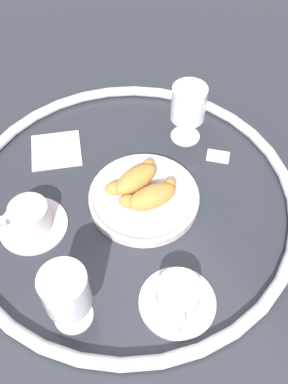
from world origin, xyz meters
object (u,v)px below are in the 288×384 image
Objects in this scene: juice_glass_right at (189,105)px; croissant_small at (135,179)px; coffee_cup_near at (178,297)px; coffee_cup_far at (30,219)px; croissant_large at (152,196)px; folded_napkin at (56,150)px; juice_glass_left at (66,292)px; pastry_plate at (144,197)px; sugar_packet at (218,156)px.

croissant_small is at bearing -157.77° from juice_glass_right.
coffee_cup_near and coffee_cup_far have the same top height.
croissant_large reaches higher than folded_napkin.
juice_glass_right is at bearing 5.61° from coffee_cup_far.
juice_glass_left and juice_glass_right have the same top height.
pastry_plate is 0.25m from folded_napkin.
croissant_large is 1.00× the size of croissant_small.
croissant_small reaches higher than folded_napkin.
coffee_cup_far is 0.21m from folded_napkin.
croissant_small reaches higher than coffee_cup_far.
croissant_large is 0.27m from juice_glass_left.
folded_napkin is at bearing 111.97° from pastry_plate.
juice_glass_left reaches higher than sugar_packet.
pastry_plate is at bearing -16.93° from coffee_cup_far.
coffee_cup_far is (-0.22, 0.04, -0.02)m from croissant_small.
coffee_cup_near is at bearing -108.01° from pastry_plate.
croissant_small reaches higher than coffee_cup_near.
sugar_packet is (0.42, -0.05, -0.02)m from coffee_cup_far.
juice_glass_right is (0.18, 0.08, 0.05)m from croissant_small.
sugar_packet is (0.20, 0.04, -0.04)m from croissant_large.
pastry_plate reaches higher than folded_napkin.
juice_glass_right is at bearing 149.80° from sugar_packet.
folded_napkin is at bearing -170.20° from sugar_packet.
folded_napkin is at bearing 114.48° from croissant_small.
coffee_cup_near is 0.42m from juice_glass_right.
pastry_plate is 1.62× the size of juice_glass_right.
sugar_packet is at bearing -4.66° from croissant_small.
juice_glass_right is (0.18, 0.13, 0.05)m from croissant_large.
folded_napkin is (-0.02, 0.45, -0.02)m from coffee_cup_near.
juice_glass_left reaches higher than folded_napkin.
folded_napkin is at bearing 92.61° from coffee_cup_near.
coffee_cup_near is 1.00× the size of coffee_cup_far.
croissant_large is 0.21m from sugar_packet.
juice_glass_right is (0.40, 0.04, 0.07)m from coffee_cup_far.
croissant_small is 0.21m from sugar_packet.
croissant_large reaches higher than pastry_plate.
croissant_small is at bearing 94.39° from croissant_large.
pastry_plate is 0.04m from croissant_large.
juice_glass_right is (0.25, 0.33, 0.07)m from coffee_cup_near.
croissant_small is 2.72× the size of sugar_packet.
folded_napkin is (-0.30, 0.21, -0.00)m from sugar_packet.
sugar_packet is (0.02, -0.09, -0.09)m from juice_glass_right.
coffee_cup_far is at bearing -174.39° from juice_glass_right.
juice_glass_left is 1.27× the size of folded_napkin.
coffee_cup_far is 0.22m from juice_glass_left.
pastry_plate is at bearing -130.78° from sugar_packet.
croissant_large and croissant_small have the same top height.
pastry_plate is at bearing 94.91° from croissant_large.
croissant_small is at bearing 93.99° from pastry_plate.
croissant_large is at bearing -22.37° from coffee_cup_far.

